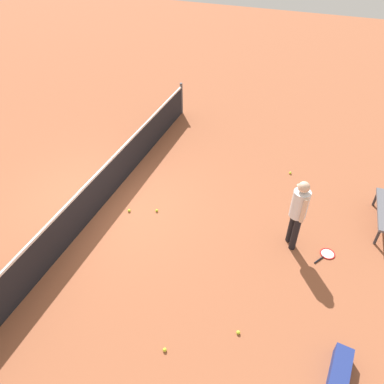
# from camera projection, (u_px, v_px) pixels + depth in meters

# --- Properties ---
(ground_plane) EXTENTS (40.00, 40.00, 0.00)m
(ground_plane) POSITION_uv_depth(u_px,v_px,m) (105.00, 202.00, 9.10)
(ground_plane) COLOR #9E5638
(court_net) EXTENTS (10.09, 0.09, 1.07)m
(court_net) POSITION_uv_depth(u_px,v_px,m) (102.00, 187.00, 8.78)
(court_net) COLOR #4C4C51
(court_net) RESTS_ON ground_plane
(player_near_side) EXTENTS (0.50, 0.46, 1.70)m
(player_near_side) POSITION_uv_depth(u_px,v_px,m) (298.00, 210.00, 7.40)
(player_near_side) COLOR black
(player_near_side) RESTS_ON ground_plane
(tennis_racket_near_player) EXTENTS (0.58, 0.46, 0.03)m
(tennis_racket_near_player) POSITION_uv_depth(u_px,v_px,m) (327.00, 254.00, 7.80)
(tennis_racket_near_player) COLOR red
(tennis_racket_near_player) RESTS_ON ground_plane
(tennis_ball_near_player) EXTENTS (0.07, 0.07, 0.07)m
(tennis_ball_near_player) POSITION_uv_depth(u_px,v_px,m) (238.00, 332.00, 6.41)
(tennis_ball_near_player) COLOR #C6E033
(tennis_ball_near_player) RESTS_ON ground_plane
(tennis_ball_by_net) EXTENTS (0.07, 0.07, 0.07)m
(tennis_ball_by_net) POSITION_uv_depth(u_px,v_px,m) (165.00, 350.00, 6.17)
(tennis_ball_by_net) COLOR #C6E033
(tennis_ball_by_net) RESTS_ON ground_plane
(tennis_ball_midcourt) EXTENTS (0.07, 0.07, 0.07)m
(tennis_ball_midcourt) POSITION_uv_depth(u_px,v_px,m) (129.00, 211.00, 8.82)
(tennis_ball_midcourt) COLOR #C6E033
(tennis_ball_midcourt) RESTS_ON ground_plane
(tennis_ball_baseline) EXTENTS (0.07, 0.07, 0.07)m
(tennis_ball_baseline) POSITION_uv_depth(u_px,v_px,m) (290.00, 173.00, 9.99)
(tennis_ball_baseline) COLOR #C6E033
(tennis_ball_baseline) RESTS_ON ground_plane
(tennis_ball_stray_left) EXTENTS (0.07, 0.07, 0.07)m
(tennis_ball_stray_left) POSITION_uv_depth(u_px,v_px,m) (157.00, 210.00, 8.83)
(tennis_ball_stray_left) COLOR #C6E033
(tennis_ball_stray_left) RESTS_ON ground_plane
(equipment_bag) EXTENTS (0.83, 0.36, 0.28)m
(equipment_bag) POSITION_uv_depth(u_px,v_px,m) (339.00, 374.00, 5.76)
(equipment_bag) COLOR navy
(equipment_bag) RESTS_ON ground_plane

